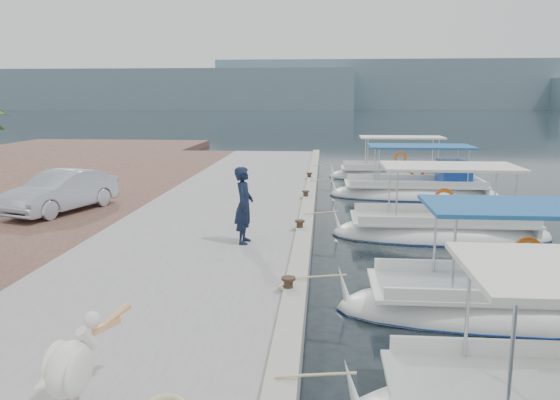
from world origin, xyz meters
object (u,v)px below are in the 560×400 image
Objects in this scene: fishing_caique_d at (417,192)px; pelican at (71,366)px; fishing_caique_c at (441,233)px; fishing_caique_e at (397,176)px; fisherman at (244,205)px; parked_car at (61,191)px; fishing_caique_b at (528,310)px.

pelican is (-7.03, -17.93, 0.90)m from fishing_caique_d.
fishing_caique_d is at bearing 86.67° from fishing_caique_c.
fishing_caique_e is 3.61× the size of fisherman.
parked_car is at bearing 116.60° from pelican.
fisherman is at bearing 152.42° from fishing_caique_b.
fishing_caique_c and fishing_caique_d have the same top height.
fishing_caique_e reaches higher than pelican.
fisherman is at bearing -152.00° from fishing_caique_c.
fishing_caique_e is at bearing 88.83° from fishing_caique_c.
parked_car is (-12.31, 0.44, 1.06)m from fishing_caique_c.
pelican is (-7.03, -4.71, 0.96)m from fishing_caique_b.
fishing_caique_b is 5.22× the size of pelican.
parked_car reaches higher than pelican.
parked_car is (-5.68, 11.35, 0.09)m from pelican.
fishing_caique_c is (-0.41, 6.21, 0.00)m from fishing_caique_b.
pelican is at bearing 174.84° from fisherman.
fishing_caique_e is 1.75× the size of parked_car.
pelican is 7.96m from fisherman.
fishing_caique_e is at bearing 73.63° from pelican.
fishing_caique_b and fishing_caique_d have the same top height.
fishing_caique_b reaches higher than pelican.
fishing_caique_c is at bearing 58.75° from pelican.
pelican is (-6.62, -10.91, 0.96)m from fishing_caique_c.
fishing_caique_d is at bearing 90.01° from fishing_caique_b.
fishing_caique_c is 1.63× the size of parked_car.
fishing_caique_b is at bearing 33.78° from pelican.
fishing_caique_d reaches higher than pelican.
fisherman is at bearing -121.26° from fishing_caique_d.
pelican is (-6.88, -23.41, 0.96)m from fishing_caique_e.
fishing_caique_b is 18.71m from fishing_caique_e.
parked_car is (-6.62, 3.46, -0.32)m from fisherman.
fisherman is (-6.10, -10.04, 1.31)m from fishing_caique_d.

